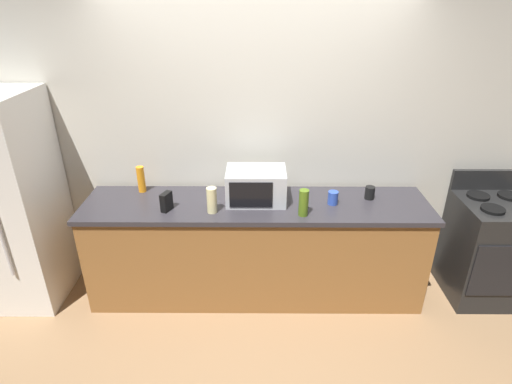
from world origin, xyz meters
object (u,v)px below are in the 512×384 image
object	(u,v)px
bottle_dish_soap	(141,179)
mug_black	(370,193)
bottle_olive_oil	(304,203)
cordless_phone	(166,202)
mug_blue	(333,198)
microwave	(256,186)
stove_range	(488,249)
refrigerator	(7,202)
bottle_hand_soap	(212,200)

from	to	relation	value
bottle_dish_soap	mug_black	distance (m)	1.93
bottle_dish_soap	bottle_olive_oil	bearing A→B (deg)	-17.05
cordless_phone	bottle_dish_soap	size ratio (longest dim) A/B	0.66
mug_black	mug_blue	xyz separation A→B (m)	(-0.32, -0.10, 0.00)
microwave	bottle_olive_oil	xyz separation A→B (m)	(0.36, -0.25, -0.03)
bottle_dish_soap	cordless_phone	bearing A→B (deg)	-50.43
stove_range	bottle_olive_oil	size ratio (longest dim) A/B	5.08
mug_black	microwave	bearing A→B (deg)	-177.59
microwave	refrigerator	bearing A→B (deg)	-178.66
microwave	cordless_phone	xyz separation A→B (m)	(-0.70, -0.17, -0.06)
microwave	cordless_phone	world-z (taller)	microwave
microwave	stove_range	bearing A→B (deg)	-1.38
stove_range	mug_black	world-z (taller)	stove_range
bottle_hand_soap	refrigerator	bearing A→B (deg)	174.87
refrigerator	microwave	world-z (taller)	refrigerator
bottle_hand_soap	mug_blue	size ratio (longest dim) A/B	1.90
stove_range	mug_blue	world-z (taller)	stove_range
microwave	bottle_hand_soap	size ratio (longest dim) A/B	2.32
refrigerator	bottle_dish_soap	size ratio (longest dim) A/B	7.88
stove_range	cordless_phone	size ratio (longest dim) A/B	7.20
refrigerator	microwave	xyz separation A→B (m)	(2.05, 0.05, 0.13)
bottle_dish_soap	microwave	bearing A→B (deg)	-9.64
stove_range	bottle_dish_soap	bearing A→B (deg)	175.87
refrigerator	mug_black	distance (m)	3.00
microwave	bottle_hand_soap	distance (m)	0.40
bottle_dish_soap	bottle_olive_oil	world-z (taller)	bottle_dish_soap
refrigerator	mug_black	size ratio (longest dim) A/B	16.86
stove_range	bottle_olive_oil	bearing A→B (deg)	-173.08
cordless_phone	bottle_hand_soap	bearing A→B (deg)	17.77
stove_range	bottle_hand_soap	distance (m)	2.41
mug_blue	bottle_hand_soap	bearing A→B (deg)	-171.53
refrigerator	mug_blue	size ratio (longest dim) A/B	16.48
bottle_hand_soap	mug_blue	distance (m)	0.98
bottle_olive_oil	cordless_phone	bearing A→B (deg)	176.11
stove_range	mug_blue	distance (m)	1.46
microwave	mug_blue	bearing A→B (deg)	-5.30
cordless_phone	mug_black	world-z (taller)	cordless_phone
microwave	mug_blue	xyz separation A→B (m)	(0.62, -0.06, -0.08)
refrigerator	bottle_hand_soap	distance (m)	1.72
bottle_olive_oil	refrigerator	bearing A→B (deg)	175.30
cordless_phone	mug_black	xyz separation A→B (m)	(1.65, 0.21, -0.02)
mug_black	cordless_phone	bearing A→B (deg)	-172.61
bottle_olive_oil	bottle_hand_soap	bearing A→B (deg)	176.36
stove_range	bottle_dish_soap	size ratio (longest dim) A/B	4.73
cordless_phone	refrigerator	bearing A→B (deg)	-163.20
refrigerator	cordless_phone	size ratio (longest dim) A/B	12.00
bottle_hand_soap	mug_black	bearing A→B (deg)	10.62
refrigerator	bottle_dish_soap	world-z (taller)	refrigerator
mug_blue	microwave	bearing A→B (deg)	174.70
mug_blue	bottle_dish_soap	bearing A→B (deg)	172.03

